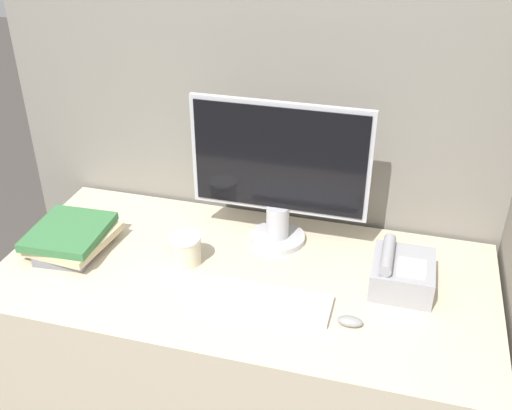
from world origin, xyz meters
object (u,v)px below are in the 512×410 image
at_px(monitor, 279,175).
at_px(book_stack, 71,238).
at_px(mouse, 350,321).
at_px(desk_telephone, 401,273).
at_px(coffee_cup, 186,249).
at_px(keyboard, 263,300).

relative_size(monitor, book_stack, 2.08).
relative_size(mouse, desk_telephone, 0.35).
distance_m(mouse, book_stack, 0.94).
height_order(monitor, coffee_cup, monitor).
relative_size(mouse, book_stack, 0.26).
xyz_separation_m(keyboard, mouse, (0.25, -0.03, 0.00)).
xyz_separation_m(mouse, book_stack, (-0.93, 0.13, 0.03)).
bearing_deg(coffee_cup, book_stack, -175.71).
bearing_deg(desk_telephone, keyboard, -153.82).
distance_m(mouse, desk_telephone, 0.25).
relative_size(coffee_cup, book_stack, 0.37).
distance_m(monitor, mouse, 0.52).
xyz_separation_m(monitor, book_stack, (-0.63, -0.23, -0.20)).
bearing_deg(desk_telephone, monitor, 160.43).
bearing_deg(book_stack, monitor, 19.80).
bearing_deg(keyboard, coffee_cup, 155.41).
height_order(keyboard, mouse, mouse).
distance_m(mouse, coffee_cup, 0.56).
bearing_deg(mouse, monitor, 129.14).
xyz_separation_m(monitor, desk_telephone, (0.41, -0.15, -0.20)).
bearing_deg(mouse, coffee_cup, 163.62).
bearing_deg(monitor, keyboard, -83.47).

